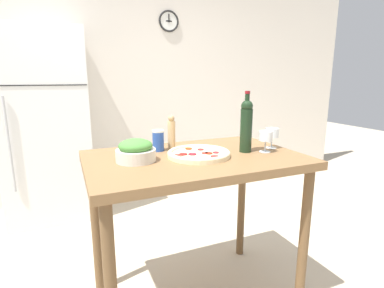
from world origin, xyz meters
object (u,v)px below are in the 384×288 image
Objects in this scene: homemade_pizza at (199,154)px; wine_glass_near at (266,137)px; wine_glass_far at (272,134)px; salad_bowl at (136,151)px; salt_canister at (158,141)px; refrigerator at (46,127)px; pepper_mill at (171,133)px; wine_bottle at (246,125)px.

wine_glass_near is at bearing -8.86° from homemade_pizza.
wine_glass_far is 0.85m from salad_bowl.
homemade_pizza is at bearing -179.24° from wine_glass_far.
salt_canister is at bearing 162.97° from wine_glass_far.
refrigerator is 2.18m from wine_glass_far.
pepper_mill is 0.27m from homemade_pizza.
wine_bottle is 1.02× the size of homemade_pizza.
salt_canister is at bearing 128.79° from homemade_pizza.
wine_bottle is 0.34m from homemade_pizza.
refrigerator is at bearing 128.68° from wine_glass_far.
salad_bowl is (-0.27, -0.20, -0.05)m from pepper_mill.
salt_canister is at bearing -65.38° from refrigerator.
wine_glass_far is at bearing 34.88° from wine_glass_near.
wine_glass_far reaches higher than salad_bowl.
refrigerator is 14.40× the size of wine_glass_far.
pepper_mill is (-0.48, 0.31, 0.01)m from wine_glass_near.
refrigerator is 2.08m from wine_bottle.
refrigerator is at bearing 107.00° from salad_bowl.
pepper_mill is at bearing 157.88° from wine_glass_far.
wine_glass_near is at bearing -26.87° from wine_bottle.
refrigerator reaches higher than wine_bottle.
homemade_pizza is at bearing 171.14° from wine_glass_near.
wine_glass_far is 0.60× the size of pepper_mill.
wine_glass_near is 0.99× the size of salt_canister.
wine_glass_near is at bearing -145.12° from wine_glass_far.
salt_canister is (-0.68, 0.21, -0.03)m from wine_glass_far.
homemade_pizza is at bearing -7.10° from salad_bowl.
homemade_pizza is at bearing 178.01° from wine_bottle.
pepper_mill reaches higher than salt_canister.
wine_glass_far is 0.63m from pepper_mill.
salad_bowl is at bearing -73.00° from refrigerator.
wine_bottle is at bearing -25.39° from salt_canister.
wine_glass_near is 0.57m from pepper_mill.
wine_glass_far is 0.36× the size of homemade_pizza.
wine_glass_far is at bearing 0.76° from homemade_pizza.
salt_canister is at bearing 154.34° from wine_glass_near.
pepper_mill is 0.34m from salad_bowl.
pepper_mill is at bearing -61.97° from refrigerator.
refrigerator is 14.40× the size of wine_glass_near.
wine_bottle is 2.82× the size of salt_canister.
pepper_mill is 1.00× the size of salad_bowl.
wine_glass_near reaches higher than salad_bowl.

